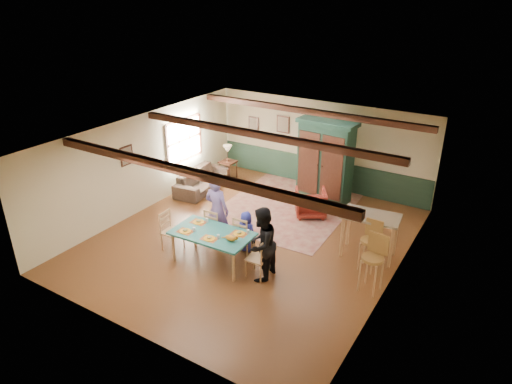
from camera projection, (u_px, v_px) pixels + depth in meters
The scene contains 35 objects.
floor at pixel (251, 239), 11.46m from camera, with size 8.00×8.00×0.00m, color #582F18.
wall_back at pixel (320, 145), 14.00m from camera, with size 7.00×0.02×2.70m, color beige.
wall_left at pixel (144, 163), 12.57m from camera, with size 0.02×8.00×2.70m, color beige.
wall_right at pixel (397, 227), 9.23m from camera, with size 0.02×8.00×2.70m, color beige.
ceiling at pixel (251, 136), 10.34m from camera, with size 7.00×8.00×0.02m, color silver.
wainscot_back at pixel (318, 172), 14.36m from camera, with size 6.95×0.03×0.90m, color #1E382A.
ceiling_beam_front at pixel (186, 172), 8.59m from camera, with size 6.95×0.16×0.16m, color black.
ceiling_beam_mid at pixel (260, 135), 10.69m from camera, with size 6.95×0.16×0.16m, color black.
ceiling_beam_back at pixel (308, 111), 12.70m from camera, with size 6.95×0.16×0.16m, color black.
window_left at pixel (184, 140), 13.79m from camera, with size 0.06×1.60×1.30m, color white, non-canonical shape.
picture_left_wall at pixel (127, 156), 11.92m from camera, with size 0.04×0.42×0.52m, color gray, non-canonical shape.
picture_back_a at pixel (283, 124), 14.41m from camera, with size 0.45×0.04×0.55m, color gray, non-canonical shape.
picture_back_b at pixel (254, 124), 15.00m from camera, with size 0.38×0.04×0.48m, color gray, non-canonical shape.
dining_table at pixel (213, 247), 10.36m from camera, with size 1.82×1.01×0.76m, color #226C68, non-canonical shape.
dining_chair_far_left at pixel (216, 226), 11.08m from camera, with size 0.42×0.44×0.96m, color tan, non-canonical shape.
dining_chair_far_right at pixel (244, 234), 10.72m from camera, with size 0.42×0.44×0.96m, color tan, non-canonical shape.
dining_chair_end_left at pixel (172, 231), 10.84m from camera, with size 0.42×0.44×0.96m, color tan, non-canonical shape.
dining_chair_end_right at pixel (257, 257), 9.80m from camera, with size 0.42×0.44×0.96m, color tan, non-canonical shape.
person_man at pixel (217, 210), 10.98m from camera, with size 0.64×0.42×1.74m, color #7861A6.
person_woman at pixel (262, 244), 9.61m from camera, with size 0.81×0.63×1.67m, color black.
person_child at pixel (246, 231), 10.77m from camera, with size 0.50×0.32×1.02m, color #2931A4.
cat at pixel (231, 237), 9.84m from camera, with size 0.36×0.14×0.18m, color orange, non-canonical shape.
place_setting_near_left at pixel (185, 230), 10.23m from camera, with size 0.40×0.30×0.11m, color yellow, non-canonical shape.
place_setting_near_center at pixel (209, 237), 9.94m from camera, with size 0.40×0.30×0.11m, color yellow, non-canonical shape.
place_setting_far_left at pixel (198, 220), 10.63m from camera, with size 0.40×0.30×0.11m, color yellow, non-canonical shape.
place_setting_far_right at pixel (239, 232), 10.13m from camera, with size 0.40×0.30×0.11m, color yellow, non-canonical shape.
area_rug at pixel (285, 208), 13.05m from camera, with size 3.37×4.01×0.01m, color tan.
armoire at pixel (325, 161), 13.12m from camera, with size 1.70×0.68×2.40m, color black.
armchair at pixel (311, 203), 12.50m from camera, with size 0.80×0.83×0.75m, color #561311.
sofa at pixel (202, 180), 14.14m from camera, with size 2.14×0.83×0.62m, color #423329.
end_table at pixel (228, 170), 14.95m from camera, with size 0.48×0.48×0.59m, color black, non-canonical shape.
table_lamp at pixel (228, 153), 14.71m from camera, with size 0.30×0.30×0.54m, color beige, non-canonical shape.
counter_table at pixel (369, 236), 10.53m from camera, with size 1.28×0.75×1.07m, color tan, non-canonical shape.
bar_stool_left at pixel (369, 246), 10.01m from camera, with size 0.41×0.45×1.16m, color #A2773F, non-canonical shape.
bar_stool_right at pixel (372, 265), 9.26m from camera, with size 0.45×0.49×1.27m, color #A2773F, non-canonical shape.
Camera 1 is at (5.31, -8.41, 5.81)m, focal length 32.00 mm.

